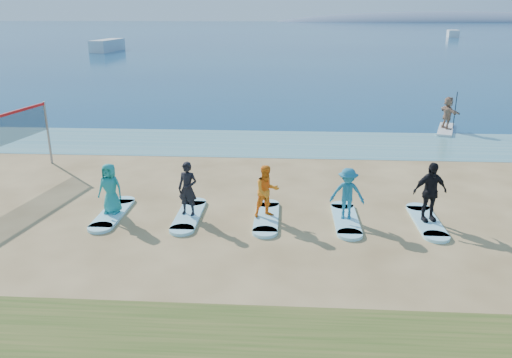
# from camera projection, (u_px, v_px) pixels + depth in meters

# --- Properties ---
(ground) EXTENTS (600.00, 600.00, 0.00)m
(ground) POSITION_uv_depth(u_px,v_px,m) (273.00, 243.00, 13.22)
(ground) COLOR tan
(ground) RESTS_ON ground
(shallow_water) EXTENTS (600.00, 600.00, 0.00)m
(shallow_water) POSITION_uv_depth(u_px,v_px,m) (280.00, 143.00, 23.15)
(shallow_water) COLOR teal
(shallow_water) RESTS_ON ground
(ocean) EXTENTS (600.00, 600.00, 0.00)m
(ocean) POSITION_uv_depth(u_px,v_px,m) (288.00, 30.00, 164.54)
(ocean) COLOR navy
(ocean) RESTS_ON ground
(island_ridge) EXTENTS (220.00, 56.00, 18.00)m
(island_ridge) POSITION_uv_depth(u_px,v_px,m) (452.00, 22.00, 291.19)
(island_ridge) COLOR slate
(island_ridge) RESTS_ON ground
(paddleboard) EXTENTS (1.64, 3.06, 0.12)m
(paddleboard) POSITION_uv_depth(u_px,v_px,m) (446.00, 129.00, 25.62)
(paddleboard) COLOR silver
(paddleboard) RESTS_ON ground
(paddleboarder) EXTENTS (0.88, 1.58, 1.63)m
(paddleboarder) POSITION_uv_depth(u_px,v_px,m) (448.00, 113.00, 25.34)
(paddleboarder) COLOR tan
(paddleboarder) RESTS_ON paddleboard
(boat_offshore_a) EXTENTS (2.82, 8.55, 1.75)m
(boat_offshore_a) POSITION_uv_depth(u_px,v_px,m) (108.00, 51.00, 76.48)
(boat_offshore_a) COLOR silver
(boat_offshore_a) RESTS_ON ground
(boat_offshore_b) EXTENTS (3.42, 6.50, 1.66)m
(boat_offshore_b) POSITION_uv_depth(u_px,v_px,m) (452.00, 37.00, 117.80)
(boat_offshore_b) COLOR silver
(boat_offshore_b) RESTS_ON ground
(surfboard_0) EXTENTS (0.70, 2.20, 0.09)m
(surfboard_0) POSITION_uv_depth(u_px,v_px,m) (113.00, 214.00, 15.01)
(surfboard_0) COLOR #A4EEFF
(surfboard_0) RESTS_ON ground
(student_0) EXTENTS (0.80, 0.57, 1.52)m
(student_0) POSITION_uv_depth(u_px,v_px,m) (110.00, 188.00, 14.75)
(student_0) COLOR teal
(student_0) RESTS_ON surfboard_0
(surfboard_1) EXTENTS (0.70, 2.20, 0.09)m
(surfboard_1) POSITION_uv_depth(u_px,v_px,m) (189.00, 215.00, 14.87)
(surfboard_1) COLOR #A4EEFF
(surfboard_1) RESTS_ON ground
(student_1) EXTENTS (0.66, 0.52, 1.61)m
(student_1) POSITION_uv_depth(u_px,v_px,m) (188.00, 189.00, 14.60)
(student_1) COLOR black
(student_1) RESTS_ON surfboard_1
(surfboard_2) EXTENTS (0.70, 2.20, 0.09)m
(surfboard_2) POSITION_uv_depth(u_px,v_px,m) (267.00, 217.00, 14.73)
(surfboard_2) COLOR #A4EEFF
(surfboard_2) RESTS_ON ground
(student_2) EXTENTS (0.93, 0.85, 1.55)m
(student_2) POSITION_uv_depth(u_px,v_px,m) (267.00, 191.00, 14.47)
(student_2) COLOR orange
(student_2) RESTS_ON surfboard_2
(surfboard_3) EXTENTS (0.70, 2.20, 0.09)m
(surfboard_3) POSITION_uv_depth(u_px,v_px,m) (346.00, 219.00, 14.59)
(surfboard_3) COLOR #A4EEFF
(surfboard_3) RESTS_ON ground
(student_3) EXTENTS (1.05, 0.69, 1.52)m
(student_3) POSITION_uv_depth(u_px,v_px,m) (347.00, 194.00, 14.33)
(student_3) COLOR teal
(student_3) RESTS_ON surfboard_3
(surfboard_4) EXTENTS (0.70, 2.20, 0.09)m
(surfboard_4) POSITION_uv_depth(u_px,v_px,m) (426.00, 221.00, 14.45)
(surfboard_4) COLOR #A4EEFF
(surfboard_4) RESTS_ON ground
(student_4) EXTENTS (1.09, 0.66, 1.74)m
(student_4) POSITION_uv_depth(u_px,v_px,m) (430.00, 192.00, 14.16)
(student_4) COLOR black
(student_4) RESTS_ON surfboard_4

